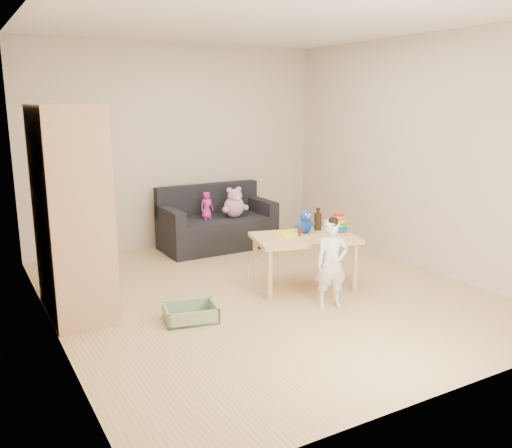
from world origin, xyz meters
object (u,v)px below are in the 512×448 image
toddler (332,265)px  sofa (218,233)px  play_table (304,261)px  wardrobe (71,212)px

toddler → sofa: bearing=110.9°
play_table → toddler: toddler is taller
wardrobe → play_table: size_ratio=1.81×
toddler → wardrobe: bearing=173.2°
play_table → sofa: bearing=93.9°
play_table → toddler: (-0.09, -0.58, 0.14)m
wardrobe → toddler: size_ratio=2.28×
sofa → play_table: play_table is taller
wardrobe → play_table: bearing=-12.4°
sofa → play_table: 1.81m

